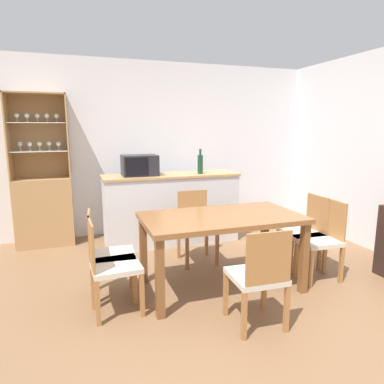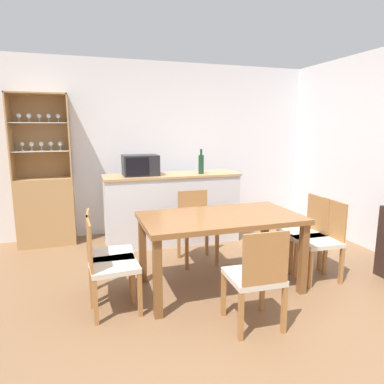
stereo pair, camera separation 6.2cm
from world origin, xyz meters
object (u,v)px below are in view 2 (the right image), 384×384
Objects in this scene: wine_bottle at (201,164)px; dining_chair_side_right_far at (305,233)px; dining_chair_side_left_far at (107,254)px; dining_chair_head_far at (196,227)px; microwave at (140,165)px; dining_chair_head_near at (256,277)px; display_cabinet at (46,200)px; dining_chair_side_left_near at (109,265)px; dining_table at (220,224)px; dining_chair_side_right_near at (320,240)px.

dining_chair_side_right_far is at bearing -58.81° from wine_bottle.
dining_chair_side_left_far is at bearing 91.47° from dining_chair_side_right_far.
microwave reaches higher than dining_chair_head_far.
wine_bottle reaches higher than dining_chair_side_right_far.
wine_bottle is (0.30, 2.16, 0.67)m from dining_chair_head_near.
dining_chair_side_left_near is at bearing -72.39° from display_cabinet.
dining_table is 1.84× the size of dining_chair_side_right_near.
dining_chair_head_far is at bearing -35.24° from display_cabinet.
dining_chair_head_far is 2.47× the size of wine_bottle.
wine_bottle reaches higher than dining_chair_side_left_near.
dining_chair_side_right_near is at bearing -36.60° from display_cabinet.
dining_chair_head_near is at bearing -97.96° from wine_bottle.
wine_bottle is at bearing -15.15° from display_cabinet.
dining_table is at bearing -71.10° from microwave.
microwave reaches higher than dining_chair_side_right_far.
dining_chair_head_near is (1.75, -2.72, -0.18)m from display_cabinet.
dining_chair_side_left_near is (0.67, -2.11, -0.18)m from display_cabinet.
microwave is (-1.60, 1.65, 0.67)m from dining_chair_side_right_near.
display_cabinet is 2.42× the size of dining_chair_head_near.
dining_chair_head_far is (-1.08, 0.61, 0.00)m from dining_chair_side_right_far.
display_cabinet is 2.42× the size of dining_chair_side_left_near.
dining_chair_head_near is (-0.00, -0.74, -0.23)m from dining_table.
dining_table is 1.12m from dining_chair_side_left_near.
dining_chair_side_right_near is 1.00× the size of dining_chair_side_left_far.
dining_chair_side_left_far is 1.82× the size of microwave.
display_cabinet is at bearing 131.56° from dining_table.
dining_chair_side_left_far reaches higher than dining_table.
dining_chair_side_right_far and dining_chair_head_far have the same top height.
dining_chair_side_right_far is at bearing -33.12° from display_cabinet.
dining_chair_side_left_near and dining_chair_side_left_far have the same top height.
display_cabinet is 2.16m from dining_chair_head_far.
display_cabinet is at bearing 164.85° from wine_bottle.
display_cabinet reaches higher than dining_chair_side_right_near.
dining_chair_side_right_near is (1.08, -0.13, -0.23)m from dining_table.
wine_bottle reaches higher than microwave.
microwave is at bearing 47.43° from dining_chair_side_right_near.
dining_chair_side_left_far is at bearing 30.63° from dining_chair_head_far.
dining_chair_head_near is at bearing -57.19° from display_cabinet.
microwave is (0.57, 1.39, 0.67)m from dining_chair_side_left_far.
dining_chair_head_near is 2.41m from microwave.
dining_chair_side_left_far is at bearing 176.90° from dining_chair_side_left_near.
dining_chair_side_left_near is at bearing 93.17° from dining_chair_side_right_near.
wine_bottle is (1.39, 1.29, 0.67)m from dining_chair_side_left_far.
microwave is (0.57, 1.65, 0.67)m from dining_chair_side_left_near.
dining_chair_side_right_near is 1.39m from dining_chair_head_far.
microwave is at bearing 105.20° from dining_chair_head_near.
dining_chair_head_far is at bearing 125.55° from dining_chair_side_left_near.
dining_chair_side_right_near reaches higher than dining_table.
dining_chair_side_right_far and dining_chair_side_left_near have the same top height.
display_cabinet reaches higher than wine_bottle.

